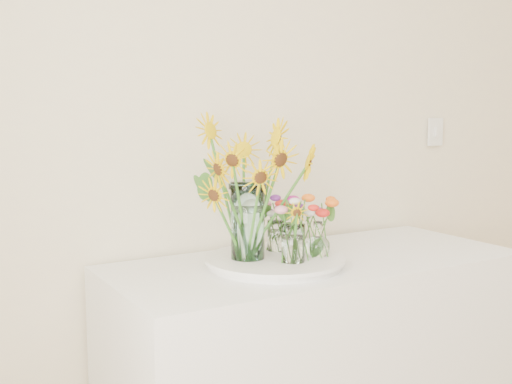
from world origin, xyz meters
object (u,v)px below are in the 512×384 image
Objects in this scene: small_vase_b at (318,239)px; small_vase_c at (277,236)px; mason_jar at (248,221)px; small_vase_a at (293,244)px; tray at (275,263)px.

small_vase_b reaches higher than small_vase_c.
mason_jar is 0.16m from small_vase_a.
small_vase_b is 0.15m from small_vase_c.
small_vase_c is (0.06, 0.08, 0.07)m from tray.
tray is at bearing -21.14° from mason_jar.
small_vase_c is (0.14, 0.05, -0.07)m from mason_jar.
mason_jar is 0.24m from small_vase_b.
tray is 1.70× the size of mason_jar.
small_vase_b is (0.12, 0.03, -0.00)m from small_vase_a.
small_vase_a is 1.06× the size of small_vase_b.
mason_jar is 2.01× the size of small_vase_a.
small_vase_a is 1.15× the size of small_vase_c.
tray is 3.61× the size of small_vase_b.
mason_jar reaches higher than small_vase_b.
mason_jar reaches higher than tray.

